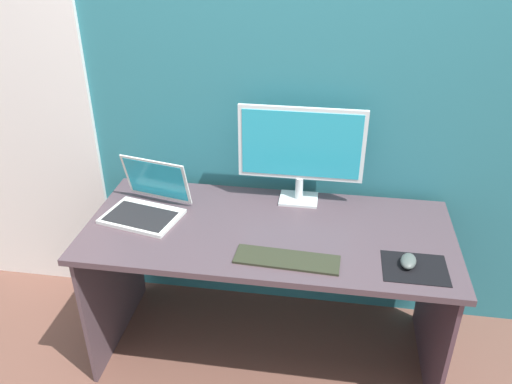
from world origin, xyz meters
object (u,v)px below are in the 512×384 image
Objects in this scene: monitor at (301,149)px; laptop at (147,204)px; mouse at (408,261)px; keyboard_external at (287,259)px.

monitor is 0.74m from laptop.
laptop is 1.16m from mouse.
laptop reaches higher than keyboard_external.
laptop reaches higher than mouse.
keyboard_external is at bearing -21.52° from laptop.
monitor is at bearing 18.14° from laptop.
laptop is at bearing -179.97° from mouse.
mouse reaches higher than keyboard_external.
keyboard_external is at bearing -90.88° from monitor.
monitor is at bearing 91.91° from keyboard_external.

